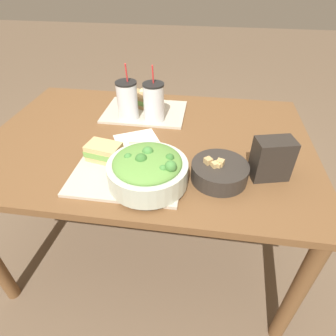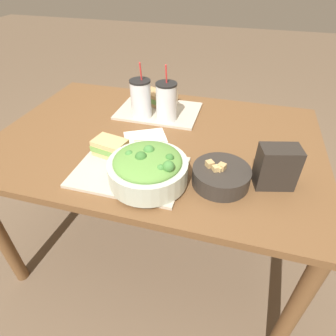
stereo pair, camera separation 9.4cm
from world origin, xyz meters
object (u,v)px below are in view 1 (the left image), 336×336
baguette_near (145,151)px  drink_cup_dark (128,102)px  chip_bag (272,159)px  sandwich_far (138,98)px  sandwich_near (104,152)px  drink_cup_red (153,103)px  salad_bowl (148,169)px  napkin_folded (136,139)px  soup_bowl (219,171)px  baguette_far (151,96)px

baguette_near → drink_cup_dark: 0.35m
chip_bag → baguette_near: bearing=162.5°
sandwich_far → sandwich_near: bearing=-67.4°
drink_cup_dark → drink_cup_red: same height
salad_bowl → sandwich_far: (-0.18, 0.60, -0.02)m
salad_bowl → napkin_folded: bearing=111.7°
salad_bowl → sandwich_far: size_ratio=1.73×
sandwich_far → baguette_near: bearing=-49.1°
sandwich_near → drink_cup_red: size_ratio=0.56×
soup_bowl → sandwich_far: (-0.42, 0.53, 0.01)m
napkin_folded → drink_cup_red: bearing=74.7°
baguette_far → baguette_near: bearing=-169.9°
soup_bowl → napkin_folded: 0.42m
sandwich_far → baguette_far: size_ratio=1.45×
chip_bag → sandwich_far: bearing=125.8°
sandwich_far → napkin_folded: (0.06, -0.32, -0.04)m
drink_cup_red → napkin_folded: (-0.05, -0.17, -0.09)m
baguette_far → sandwich_far: bearing=117.8°
sandwich_far → chip_bag: bearing=-15.0°
napkin_folded → sandwich_far: bearing=101.1°
soup_bowl → sandwich_far: bearing=128.0°
salad_bowl → drink_cup_dark: drink_cup_dark is taller
baguette_near → sandwich_far: bearing=4.5°
salad_bowl → soup_bowl: bearing=15.3°
baguette_near → baguette_far: same height
drink_cup_dark → chip_bag: drink_cup_dark is taller
drink_cup_dark → napkin_folded: size_ratio=1.20×
napkin_folded → drink_cup_dark: bearing=114.0°
soup_bowl → chip_bag: bearing=13.6°
salad_bowl → sandwich_near: (-0.19, 0.11, -0.02)m
soup_bowl → sandwich_far: soup_bowl is taller
baguette_near → soup_bowl: bearing=-115.1°
soup_bowl → baguette_far: bearing=122.0°
baguette_near → salad_bowl: bearing=-175.3°
baguette_far → napkin_folded: size_ratio=0.50×
salad_bowl → chip_bag: size_ratio=1.79×
salad_bowl → sandwich_near: salad_bowl is taller
drink_cup_dark → sandwich_far: bearing=85.7°
drink_cup_red → chip_bag: (0.48, -0.34, -0.02)m
salad_bowl → napkin_folded: 0.31m
salad_bowl → baguette_near: bearing=106.4°
baguette_near → baguette_far: 0.50m
drink_cup_dark → napkin_folded: 0.21m
baguette_far → drink_cup_red: (0.04, -0.18, 0.05)m
drink_cup_dark → napkin_folded: bearing=-66.0°
soup_bowl → drink_cup_red: bearing=128.9°
drink_cup_red → napkin_folded: 0.20m
soup_bowl → baguette_near: bearing=166.6°
chip_bag → napkin_folded: chip_bag is taller
chip_bag → drink_cup_red: bearing=130.4°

